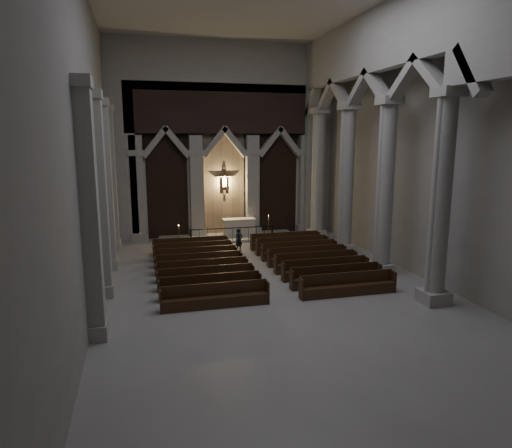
# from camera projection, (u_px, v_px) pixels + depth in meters

# --- Properties ---
(room) EXTENTS (24.00, 24.10, 12.00)m
(room) POSITION_uv_depth(u_px,v_px,m) (279.00, 101.00, 17.17)
(room) COLOR #999691
(room) RESTS_ON ground
(sanctuary_wall) EXTENTS (14.00, 0.77, 12.00)m
(sanctuary_wall) POSITION_uv_depth(u_px,v_px,m) (224.00, 132.00, 28.33)
(sanctuary_wall) COLOR #A9A69E
(sanctuary_wall) RESTS_ON ground
(right_arcade) EXTENTS (1.00, 24.00, 12.00)m
(right_arcade) POSITION_uv_depth(u_px,v_px,m) (392.00, 101.00, 19.73)
(right_arcade) COLOR #A9A69E
(right_arcade) RESTS_ON ground
(left_pilasters) EXTENTS (0.60, 13.00, 8.03)m
(left_pilasters) POSITION_uv_depth(u_px,v_px,m) (104.00, 193.00, 19.55)
(left_pilasters) COLOR #A9A69E
(left_pilasters) RESTS_ON ground
(sanctuary_step) EXTENTS (8.50, 2.60, 0.15)m
(sanctuary_step) POSITION_uv_depth(u_px,v_px,m) (228.00, 237.00, 28.67)
(sanctuary_step) COLOR #A9A69E
(sanctuary_step) RESTS_ON ground
(altar) EXTENTS (2.08, 0.83, 1.05)m
(altar) POSITION_uv_depth(u_px,v_px,m) (239.00, 227.00, 28.96)
(altar) COLOR beige
(altar) RESTS_ON sanctuary_step
(altar_rail) EXTENTS (5.05, 0.09, 0.99)m
(altar_rail) POSITION_uv_depth(u_px,v_px,m) (232.00, 233.00, 27.27)
(altar_rail) COLOR black
(altar_rail) RESTS_ON ground
(candle_stand_left) EXTENTS (0.22, 0.22, 1.32)m
(candle_stand_left) POSITION_uv_depth(u_px,v_px,m) (179.00, 241.00, 26.35)
(candle_stand_left) COLOR olive
(candle_stand_left) RESTS_ON ground
(candle_stand_right) EXTENTS (0.27, 0.27, 1.60)m
(candle_stand_right) POSITION_uv_depth(u_px,v_px,m) (268.00, 234.00, 28.05)
(candle_stand_right) COLOR olive
(candle_stand_right) RESTS_ON ground
(pews) EXTENTS (9.48, 8.60, 0.91)m
(pews) POSITION_uv_depth(u_px,v_px,m) (258.00, 265.00, 21.60)
(pews) COLOR black
(pews) RESTS_ON ground
(worshipper) EXTENTS (0.55, 0.47, 1.28)m
(worshipper) POSITION_uv_depth(u_px,v_px,m) (239.00, 240.00, 25.35)
(worshipper) COLOR black
(worshipper) RESTS_ON ground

